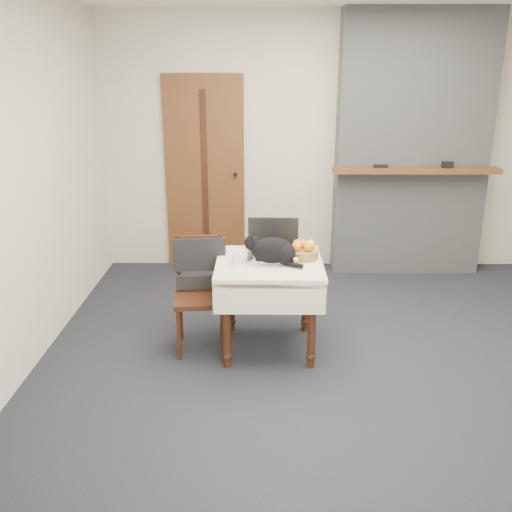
# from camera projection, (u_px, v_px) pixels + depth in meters

# --- Properties ---
(ground) EXTENTS (4.50, 4.50, 0.00)m
(ground) POSITION_uv_depth(u_px,v_px,m) (340.00, 349.00, 4.38)
(ground) COLOR black
(ground) RESTS_ON ground
(room_shell) EXTENTS (4.52, 4.01, 2.61)m
(room_shell) POSITION_uv_depth(u_px,v_px,m) (343.00, 108.00, 4.26)
(room_shell) COLOR beige
(room_shell) RESTS_ON ground
(door) EXTENTS (0.82, 0.10, 2.00)m
(door) POSITION_uv_depth(u_px,v_px,m) (205.00, 174.00, 5.95)
(door) COLOR brown
(door) RESTS_ON ground
(chimney) EXTENTS (1.62, 0.48, 2.60)m
(chimney) POSITION_uv_depth(u_px,v_px,m) (412.00, 147.00, 5.72)
(chimney) COLOR gray
(chimney) RESTS_ON ground
(side_table) EXTENTS (0.78, 0.78, 0.70)m
(side_table) POSITION_uv_depth(u_px,v_px,m) (269.00, 276.00, 4.22)
(side_table) COLOR #35160E
(side_table) RESTS_ON ground
(laptop) EXTENTS (0.39, 0.34, 0.28)m
(laptop) POSITION_uv_depth(u_px,v_px,m) (273.00, 247.00, 4.28)
(laptop) COLOR #B7B7BC
(laptop) RESTS_ON side_table
(cat) EXTENTS (0.44, 0.27, 0.22)m
(cat) POSITION_uv_depth(u_px,v_px,m) (273.00, 251.00, 4.12)
(cat) COLOR black
(cat) RESTS_ON side_table
(cream_jar) EXTENTS (0.06, 0.06, 0.07)m
(cream_jar) POSITION_uv_depth(u_px,v_px,m) (236.00, 260.00, 4.12)
(cream_jar) COLOR silver
(cream_jar) RESTS_ON side_table
(pill_bottle) EXTENTS (0.03, 0.03, 0.07)m
(pill_bottle) POSITION_uv_depth(u_px,v_px,m) (296.00, 263.00, 4.05)
(pill_bottle) COLOR #A36714
(pill_bottle) RESTS_ON side_table
(fruit_basket) EXTENTS (0.24, 0.24, 0.13)m
(fruit_basket) POSITION_uv_depth(u_px,v_px,m) (303.00, 251.00, 4.25)
(fruit_basket) COLOR olive
(fruit_basket) RESTS_ON side_table
(desk_clutter) EXTENTS (0.13, 0.02, 0.01)m
(desk_clutter) POSITION_uv_depth(u_px,v_px,m) (299.00, 259.00, 4.22)
(desk_clutter) COLOR black
(desk_clutter) RESTS_ON side_table
(chair) EXTENTS (0.43, 0.42, 0.86)m
(chair) POSITION_uv_depth(u_px,v_px,m) (200.00, 277.00, 4.31)
(chair) COLOR #35160E
(chair) RESTS_ON ground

